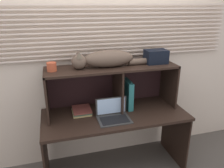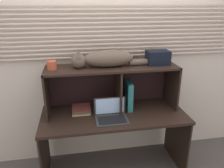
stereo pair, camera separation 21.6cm
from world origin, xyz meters
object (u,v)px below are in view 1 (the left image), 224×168
at_px(storage_box, 156,57).
at_px(laptop, 113,115).
at_px(cat, 105,59).
at_px(binder_upright, 127,94).
at_px(book_stack, 82,110).
at_px(small_basket, 52,67).

bearing_deg(storage_box, laptop, -158.40).
bearing_deg(cat, binder_upright, 0.00).
xyz_separation_m(laptop, binder_upright, (0.23, 0.22, 0.12)).
relative_size(binder_upright, storage_box, 1.32).
bearing_deg(cat, book_stack, 179.89).
bearing_deg(book_stack, laptop, -36.33).
distance_m(binder_upright, small_basket, 0.88).
height_order(binder_upright, storage_box, storage_box).
distance_m(laptop, storage_box, 0.79).
xyz_separation_m(book_stack, small_basket, (-0.27, -0.00, 0.51)).
bearing_deg(binder_upright, book_stack, 179.94).
height_order(small_basket, storage_box, storage_box).
height_order(cat, binder_upright, cat).
height_order(laptop, storage_box, storage_box).
bearing_deg(storage_box, book_stack, 179.97).
bearing_deg(small_basket, book_stack, 0.11).
relative_size(binder_upright, book_stack, 1.32).
height_order(book_stack, small_basket, small_basket).
bearing_deg(laptop, binder_upright, 43.50).
relative_size(cat, binder_upright, 2.79).
bearing_deg(book_stack, cat, -0.11).
xyz_separation_m(cat, storage_box, (0.57, 0.00, -0.01)).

